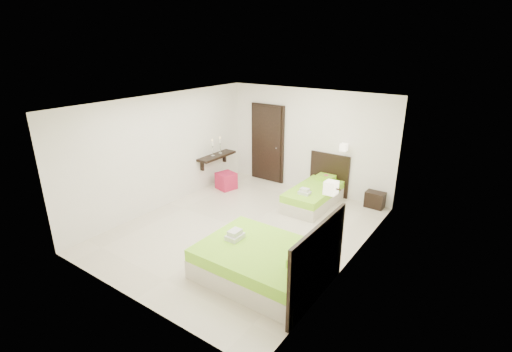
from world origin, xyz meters
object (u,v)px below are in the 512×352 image
Objects in this scene: bed_single at (315,194)px; ottoman at (226,181)px; nightstand at (376,199)px; bed_double at (266,262)px.

bed_single is 3.95× the size of ottoman.
bed_single is 4.01× the size of nightstand.
bed_single reaches higher than ottoman.
nightstand is 0.98× the size of ottoman.
bed_double is (0.66, -3.12, 0.04)m from bed_single.
bed_double is at bearing -96.65° from nightstand.
ottoman is at bearing -169.59° from bed_single.
bed_single is 3.19m from bed_double.
bed_single is at bearing 10.41° from ottoman.
nightstand is (0.56, 3.82, -0.11)m from bed_double.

